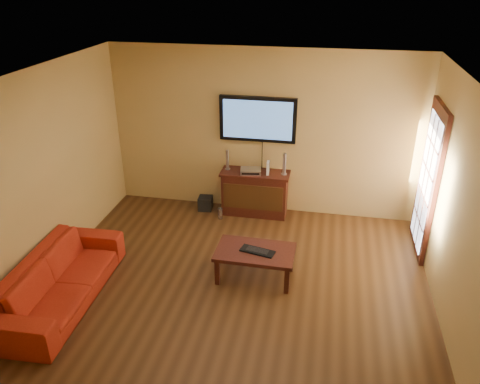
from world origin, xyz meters
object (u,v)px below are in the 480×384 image
(media_console, at_px, (255,193))
(coffee_table, at_px, (255,254))
(keyboard, at_px, (257,251))
(speaker_left, at_px, (227,161))
(sofa, at_px, (59,272))
(television, at_px, (258,119))
(bottle, at_px, (220,213))
(subwoofer, at_px, (205,203))
(speaker_right, at_px, (284,165))
(av_receiver, at_px, (251,171))
(game_console, at_px, (268,168))

(media_console, bearing_deg, coffee_table, -80.34)
(keyboard, bearing_deg, speaker_left, 113.51)
(sofa, bearing_deg, coffee_table, -70.02)
(television, relative_size, sofa, 0.59)
(coffee_table, relative_size, bottle, 4.77)
(coffee_table, height_order, keyboard, keyboard)
(media_console, height_order, sofa, sofa)
(television, height_order, subwoofer, television)
(bottle, bearing_deg, sofa, -121.01)
(subwoofer, bearing_deg, bottle, -45.63)
(television, bearing_deg, sofa, -124.29)
(sofa, bearing_deg, speaker_left, -30.74)
(speaker_right, bearing_deg, keyboard, -94.17)
(media_console, xyz_separation_m, av_receiver, (-0.07, -0.04, 0.41))
(bottle, bearing_deg, coffee_table, -60.79)
(coffee_table, bearing_deg, speaker_left, 112.92)
(sofa, relative_size, subwoofer, 9.11)
(television, distance_m, coffee_table, 2.33)
(media_console, relative_size, coffee_table, 1.08)
(television, height_order, keyboard, television)
(sofa, distance_m, game_console, 3.50)
(television, relative_size, bottle, 5.67)
(media_console, xyz_separation_m, subwoofer, (-0.85, -0.03, -0.26))
(speaker_right, bearing_deg, television, 161.01)
(bottle, bearing_deg, television, 42.69)
(av_receiver, bearing_deg, speaker_right, -3.00)
(speaker_left, xyz_separation_m, speaker_right, (0.94, -0.03, 0.01))
(television, xyz_separation_m, coffee_table, (0.30, -1.96, -1.22))
(coffee_table, xyz_separation_m, av_receiver, (-0.37, 1.74, 0.42))
(coffee_table, distance_m, subwoofer, 2.12)
(television, distance_m, av_receiver, 0.83)
(media_console, distance_m, bottle, 0.67)
(av_receiver, bearing_deg, game_console, -3.18)
(subwoofer, bearing_deg, media_console, -3.37)
(speaker_right, distance_m, av_receiver, 0.55)
(keyboard, bearing_deg, speaker_right, 85.83)
(sofa, distance_m, keyboard, 2.48)
(speaker_left, bearing_deg, keyboard, -66.49)
(speaker_right, height_order, av_receiver, speaker_right)
(media_console, distance_m, sofa, 3.35)
(game_console, distance_m, keyboard, 1.85)
(media_console, height_order, subwoofer, media_console)
(subwoofer, relative_size, bottle, 1.06)
(media_console, height_order, game_console, game_console)
(sofa, height_order, bottle, sofa)
(keyboard, bearing_deg, game_console, 93.99)
(keyboard, bearing_deg, media_console, 100.55)
(television, xyz_separation_m, speaker_right, (0.47, -0.16, -0.68))
(coffee_table, bearing_deg, subwoofer, 123.28)
(media_console, distance_m, subwoofer, 0.89)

